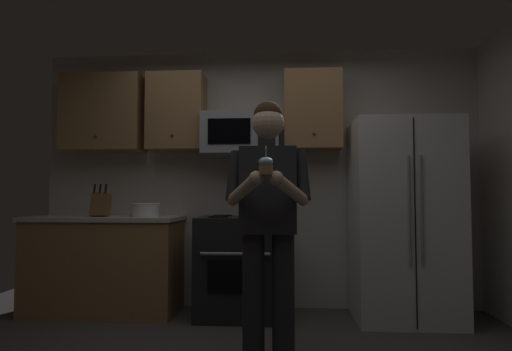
{
  "coord_description": "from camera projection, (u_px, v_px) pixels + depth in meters",
  "views": [
    {
      "loc": [
        0.28,
        -2.72,
        1.1
      ],
      "look_at": [
        0.08,
        0.22,
        1.25
      ],
      "focal_mm": 30.57,
      "sensor_mm": 36.0,
      "label": 1
    }
  ],
  "objects": [
    {
      "name": "cupcake",
      "position": [
        266.0,
        166.0,
        2.61
      ],
      "size": [
        0.09,
        0.09,
        0.17
      ],
      "color": "#A87F56"
    },
    {
      "name": "person",
      "position": [
        268.0,
        213.0,
        2.93
      ],
      "size": [
        0.6,
        0.48,
        1.76
      ],
      "color": "#262628",
      "rests_on": "ground"
    },
    {
      "name": "knife_block",
      "position": [
        101.0,
        205.0,
        4.16
      ],
      "size": [
        0.16,
        0.15,
        0.32
      ],
      "color": "brown",
      "rests_on": "counter_left"
    },
    {
      "name": "counter_left",
      "position": [
        105.0,
        264.0,
        4.17
      ],
      "size": [
        1.44,
        0.66,
        0.92
      ],
      "color": "#9E7247",
      "rests_on": "ground"
    },
    {
      "name": "cabinet_row_upper",
      "position": [
        184.0,
        113.0,
        4.35
      ],
      "size": [
        2.78,
        0.36,
        0.76
      ],
      "color": "#9E7247"
    },
    {
      "name": "microwave",
      "position": [
        241.0,
        134.0,
        4.25
      ],
      "size": [
        0.74,
        0.41,
        0.4
      ],
      "color": "#9EA0A5"
    },
    {
      "name": "oven_range",
      "position": [
        239.0,
        266.0,
        4.07
      ],
      "size": [
        0.76,
        0.7,
        0.93
      ],
      "color": "black",
      "rests_on": "ground"
    },
    {
      "name": "refrigerator",
      "position": [
        403.0,
        220.0,
        3.95
      ],
      "size": [
        0.9,
        0.75,
        1.8
      ],
      "color": "white",
      "rests_on": "ground"
    },
    {
      "name": "bowl_large_white",
      "position": [
        145.0,
        209.0,
        4.15
      ],
      "size": [
        0.28,
        0.28,
        0.13
      ],
      "color": "white",
      "rests_on": "counter_left"
    },
    {
      "name": "wall_back",
      "position": [
        258.0,
        178.0,
        4.49
      ],
      "size": [
        4.4,
        0.1,
        2.6
      ],
      "primitive_type": "cube",
      "color": "beige",
      "rests_on": "ground"
    }
  ]
}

